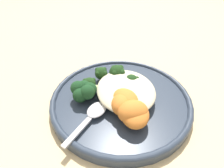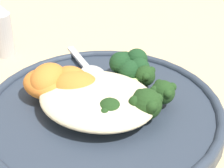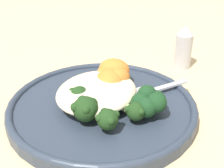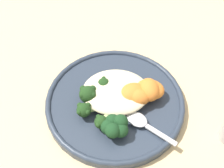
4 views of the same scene
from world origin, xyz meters
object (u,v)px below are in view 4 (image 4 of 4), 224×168
Objects in this scene: broccoli_stalk_2 at (97,106)px; sweet_potato_chunk_1 at (133,93)px; spoon at (141,122)px; broccoli_stalk_3 at (108,114)px; broccoli_stalk_1 at (93,95)px; sweet_potato_chunk_3 at (149,90)px; broccoli_stalk_0 at (107,87)px; quinoa_mound at (116,92)px; kale_tuft at (114,126)px; plate at (115,102)px; sweet_potato_chunk_2 at (138,96)px; sweet_potato_chunk_0 at (150,89)px.

broccoli_stalk_2 is 0.08m from sweet_potato_chunk_1.
broccoli_stalk_3 is at bearing -154.50° from spoon.
broccoli_stalk_1 is 0.03m from broccoli_stalk_2.
broccoli_stalk_1 reaches higher than spoon.
sweet_potato_chunk_3 is (-0.11, -0.03, 0.01)m from broccoli_stalk_2.
broccoli_stalk_0 is 0.69× the size of broccoli_stalk_3.
quinoa_mound is 2.66× the size of kale_tuft.
broccoli_stalk_0 is at bearing -138.68° from broccoli_stalk_2.
broccoli_stalk_2 is at bearing -95.76° from broccoli_stalk_3.
sweet_potato_chunk_1 is 0.09m from kale_tuft.
plate is 2.59× the size of broccoli_stalk_2.
broccoli_stalk_0 is at bearing 167.77° from spoon.
broccoli_stalk_2 is 1.95× the size of sweet_potato_chunk_1.
broccoli_stalk_0 is 0.09m from sweet_potato_chunk_3.
broccoli_stalk_1 is 1.00× the size of broccoli_stalk_2.
sweet_potato_chunk_2 reaches higher than broccoli_stalk_0.
kale_tuft is 0.52× the size of spoon.
spoon is (-0.10, 0.06, -0.01)m from broccoli_stalk_1.
spoon is at bearing 72.13° from sweet_potato_chunk_0.
quinoa_mound is at bearing -16.59° from sweet_potato_chunk_2.
quinoa_mound is 1.24× the size of broccoli_stalk_1.
broccoli_stalk_0 is 0.59× the size of broccoli_stalk_1.
quinoa_mound is at bearing -99.66° from plate.
sweet_potato_chunk_2 reaches higher than spoon.
sweet_potato_chunk_2 is (-0.06, -0.04, 0.01)m from broccoli_stalk_3.
kale_tuft is at bearing 49.45° from sweet_potato_chunk_3.
broccoli_stalk_3 is at bearing 73.21° from quinoa_mound.
broccoli_stalk_1 reaches higher than plate.
sweet_potato_chunk_3 is (-0.12, -0.01, 0.00)m from broccoli_stalk_1.
broccoli_stalk_2 is (-0.01, 0.02, -0.00)m from broccoli_stalk_1.
broccoli_stalk_3 is 1.59× the size of sweet_potato_chunk_0.
plate is at bearing -177.69° from broccoli_stalk_1.
broccoli_stalk_1 reaches higher than sweet_potato_chunk_0.
broccoli_stalk_3 is 2.03× the size of sweet_potato_chunk_2.
broccoli_stalk_2 is at bearing 14.17° from sweet_potato_chunk_2.
sweet_potato_chunk_1 is 0.06m from spoon.
sweet_potato_chunk_1 is at bearing 16.30° from sweet_potato_chunk_0.
broccoli_stalk_3 is 0.07m from spoon.
sweet_potato_chunk_0 reaches higher than broccoli_stalk_0.
sweet_potato_chunk_1 and sweet_potato_chunk_2 have the same top height.
kale_tuft is (0.05, 0.07, -0.00)m from sweet_potato_chunk_2.
sweet_potato_chunk_2 reaches higher than sweet_potato_chunk_0.
sweet_potato_chunk_1 reaches higher than sweet_potato_chunk_0.
broccoli_stalk_0 is at bearing -19.49° from sweet_potato_chunk_1.
plate is 0.05m from broccoli_stalk_2.
broccoli_stalk_0 is at bearing -81.44° from kale_tuft.
broccoli_stalk_2 is (0.02, 0.05, -0.00)m from broccoli_stalk_0.
sweet_potato_chunk_3 is at bearing 155.25° from broccoli_stalk_3.
broccoli_stalk_1 is 1.17× the size of broccoli_stalk_3.
sweet_potato_chunk_3 reaches higher than plate.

